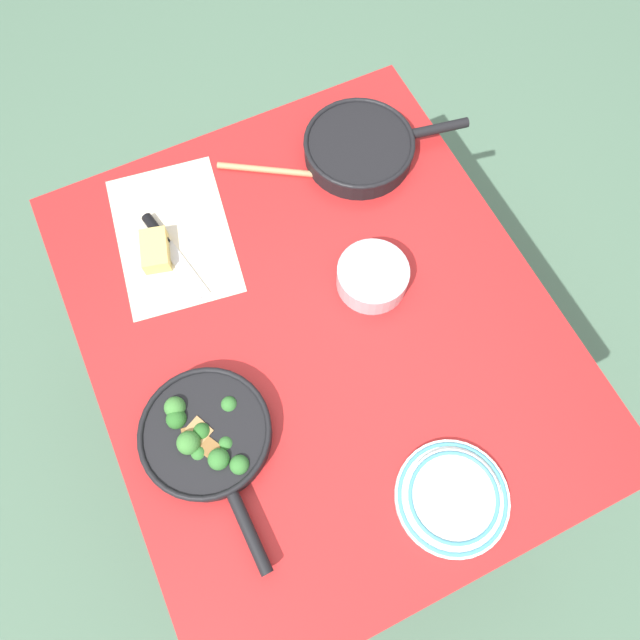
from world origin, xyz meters
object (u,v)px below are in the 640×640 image
skillet_broccoli (206,436)px  wooden_spoon (306,173)px  prep_bowl_steel (372,277)px  cheese_block (155,250)px  dinner_plate_stack (453,497)px  grater_knife (166,244)px  skillet_eggs (360,148)px

skillet_broccoli → wooden_spoon: size_ratio=1.35×
skillet_broccoli → prep_bowl_steel: (0.17, -0.45, 0.00)m
wooden_spoon → prep_bowl_steel: prep_bowl_steel is taller
wooden_spoon → prep_bowl_steel: 0.32m
skillet_broccoli → cheese_block: skillet_broccoli is taller
wooden_spoon → prep_bowl_steel: (-0.32, -0.01, 0.02)m
wooden_spoon → dinner_plate_stack: (-0.79, 0.06, 0.00)m
wooden_spoon → grater_knife: grater_knife is taller
grater_knife → cheese_block: (-0.01, 0.03, 0.01)m
grater_knife → prep_bowl_steel: prep_bowl_steel is taller
skillet_broccoli → dinner_plate_stack: skillet_broccoli is taller
cheese_block → dinner_plate_stack: size_ratio=0.49×
grater_knife → cheese_block: bearing=-75.5°
wooden_spoon → cheese_block: bearing=-140.7°
skillet_broccoli → cheese_block: (0.43, -0.05, -0.01)m
skillet_eggs → skillet_broccoli: bearing=-129.5°
skillet_broccoli → wooden_spoon: bearing=136.1°
wooden_spoon → grater_knife: bearing=-142.2°
skillet_broccoli → grater_knife: 0.45m
skillet_broccoli → prep_bowl_steel: 0.48m
skillet_eggs → wooden_spoon: size_ratio=1.32×
dinner_plate_stack → prep_bowl_steel: (0.47, -0.07, 0.02)m
wooden_spoon → dinner_plate_stack: 0.79m
dinner_plate_stack → prep_bowl_steel: size_ratio=1.41×
wooden_spoon → skillet_broccoli: bearing=-100.1°
wooden_spoon → prep_bowl_steel: bearing=-56.0°
cheese_block → prep_bowl_steel: (-0.27, -0.40, 0.01)m
wooden_spoon → cheese_block: cheese_block is taller
skillet_eggs → cheese_block: skillet_eggs is taller
skillet_eggs → cheese_block: (-0.05, 0.54, -0.01)m
prep_bowl_steel → skillet_broccoli: bearing=110.2°
skillet_eggs → wooden_spoon: bearing=-170.0°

